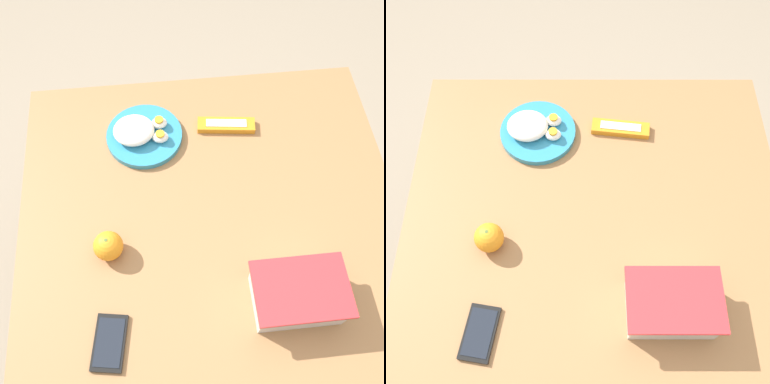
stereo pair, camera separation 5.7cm
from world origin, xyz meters
The scene contains 7 objects.
ground_plane centered at (0.00, 0.00, 0.00)m, with size 10.00×10.00×0.00m, color gray.
table centered at (0.00, 0.00, 0.66)m, with size 0.96×0.93×0.77m.
food_container centered at (-0.16, 0.23, 0.81)m, with size 0.21×0.14×0.09m.
orange_fruit centered at (0.25, 0.07, 0.81)m, with size 0.07×0.07×0.07m.
rice_plate centered at (0.16, -0.26, 0.79)m, with size 0.21×0.21×0.06m.
candy_bar centered at (-0.07, -0.28, 0.78)m, with size 0.16×0.06×0.02m.
cell_phone centered at (0.26, 0.28, 0.78)m, with size 0.09×0.13×0.01m.
Camera 1 is at (0.10, 0.48, 1.79)m, focal length 42.00 mm.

